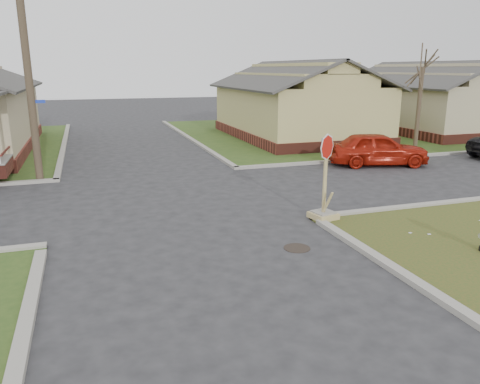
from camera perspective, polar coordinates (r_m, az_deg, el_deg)
name	(u,v)px	position (r m, az deg, el deg)	size (l,w,h in m)	color
ground	(203,252)	(11.13, -4.56, -7.26)	(120.00, 120.00, 0.00)	#272629
verge_far_right	(436,127)	(37.39, 22.77, 7.31)	(37.00, 19.00, 0.05)	#2D491A
curbs	(167,198)	(15.79, -8.92, -0.70)	(80.00, 40.00, 0.12)	#9B978C
manhole	(297,248)	(11.38, 6.96, -6.80)	(0.64, 0.64, 0.01)	black
side_house_yellow	(296,102)	(29.35, 6.84, 10.84)	(7.60, 11.60, 4.70)	maroon
side_house_tan	(431,99)	(34.78, 22.21, 10.48)	(7.60, 11.60, 4.70)	maroon
utility_pole	(26,54)	(19.03, -24.64, 15.00)	(1.80, 0.28, 9.00)	#3C3123
tree_mid_right	(419,109)	(26.12, 20.94, 9.42)	(0.22, 0.22, 4.20)	#3C3123
stop_sign	(324,201)	(13.38, 10.21, -1.04)	(0.69, 0.67, 2.42)	tan
red_sedan	(378,149)	(21.63, 16.43, 5.08)	(1.74, 4.33, 1.48)	#A41A0B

